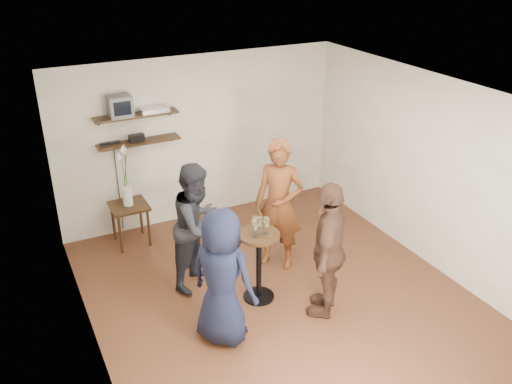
# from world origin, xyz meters

# --- Properties ---
(room) EXTENTS (4.58, 5.08, 2.68)m
(room) POSITION_xyz_m (0.00, 0.00, 1.30)
(room) COLOR #422415
(room) RESTS_ON ground
(shelf_upper) EXTENTS (1.20, 0.25, 0.04)m
(shelf_upper) POSITION_xyz_m (-1.00, 2.38, 1.85)
(shelf_upper) COLOR black
(shelf_upper) RESTS_ON room
(shelf_lower) EXTENTS (1.20, 0.25, 0.04)m
(shelf_lower) POSITION_xyz_m (-1.00, 2.38, 1.45)
(shelf_lower) COLOR black
(shelf_lower) RESTS_ON room
(crt_monitor) EXTENTS (0.32, 0.30, 0.30)m
(crt_monitor) POSITION_xyz_m (-1.22, 2.38, 2.02)
(crt_monitor) COLOR #59595B
(crt_monitor) RESTS_ON shelf_upper
(dvd_deck) EXTENTS (0.40, 0.24, 0.06)m
(dvd_deck) POSITION_xyz_m (-0.73, 2.38, 1.90)
(dvd_deck) COLOR silver
(dvd_deck) RESTS_ON shelf_upper
(radio) EXTENTS (0.22, 0.10, 0.10)m
(radio) POSITION_xyz_m (-1.03, 2.38, 1.52)
(radio) COLOR black
(radio) RESTS_ON shelf_lower
(power_strip) EXTENTS (0.30, 0.05, 0.03)m
(power_strip) POSITION_xyz_m (-1.40, 2.42, 1.48)
(power_strip) COLOR black
(power_strip) RESTS_ON shelf_lower
(side_table) EXTENTS (0.53, 0.53, 0.63)m
(side_table) POSITION_xyz_m (-1.31, 2.09, 0.52)
(side_table) COLOR black
(side_table) RESTS_ON room
(vase_lilies) EXTENTS (0.19, 0.20, 0.96)m
(vase_lilies) POSITION_xyz_m (-1.31, 2.09, 0.93)
(vase_lilies) COLOR white
(vase_lilies) RESTS_ON side_table
(drinks_table) EXTENTS (0.51, 0.51, 0.93)m
(drinks_table) POSITION_xyz_m (-0.24, 0.03, 0.60)
(drinks_table) COLOR black
(drinks_table) RESTS_ON room
(wine_glass_fl) EXTENTS (0.07, 0.07, 0.22)m
(wine_glass_fl) POSITION_xyz_m (-0.32, -0.01, 1.08)
(wine_glass_fl) COLOR silver
(wine_glass_fl) RESTS_ON drinks_table
(wine_glass_fr) EXTENTS (0.07, 0.07, 0.22)m
(wine_glass_fr) POSITION_xyz_m (-0.16, -0.01, 1.08)
(wine_glass_fr) COLOR silver
(wine_glass_fr) RESTS_ON drinks_table
(wine_glass_bl) EXTENTS (0.07, 0.07, 0.21)m
(wine_glass_bl) POSITION_xyz_m (-0.27, 0.08, 1.07)
(wine_glass_bl) COLOR silver
(wine_glass_bl) RESTS_ON drinks_table
(wine_glass_br) EXTENTS (0.07, 0.07, 0.21)m
(wine_glass_br) POSITION_xyz_m (-0.22, 0.05, 1.07)
(wine_glass_br) COLOR silver
(wine_glass_br) RESTS_ON drinks_table
(person_plaid) EXTENTS (0.77, 0.78, 1.82)m
(person_plaid) POSITION_xyz_m (0.36, 0.63, 0.91)
(person_plaid) COLOR red
(person_plaid) RESTS_ON room
(person_dark) EXTENTS (1.03, 1.01, 1.68)m
(person_dark) POSITION_xyz_m (-0.77, 0.70, 0.84)
(person_dark) COLOR black
(person_dark) RESTS_ON room
(person_navy) EXTENTS (0.88, 0.94, 1.62)m
(person_navy) POSITION_xyz_m (-0.94, -0.45, 0.81)
(person_navy) COLOR black
(person_navy) RESTS_ON room
(person_brown) EXTENTS (0.99, 1.01, 1.71)m
(person_brown) POSITION_xyz_m (0.37, -0.55, 0.86)
(person_brown) COLOR #43291D
(person_brown) RESTS_ON room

